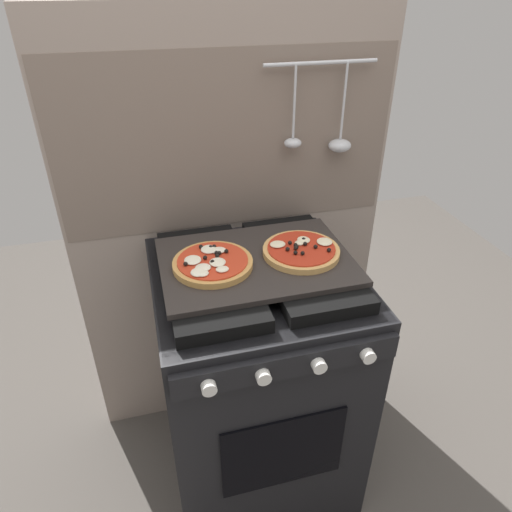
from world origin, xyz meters
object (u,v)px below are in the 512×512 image
object	(u,v)px
baking_tray	(256,261)
pizza_right	(301,250)
stove	(256,376)
pizza_left	(212,263)

from	to	relation	value
baking_tray	pizza_right	size ratio (longest dim) A/B	2.44
stove	baking_tray	size ratio (longest dim) A/B	1.67
pizza_left	stove	bearing A→B (deg)	2.80
stove	pizza_right	size ratio (longest dim) A/B	4.06
pizza_right	pizza_left	bearing A→B (deg)	-179.64
pizza_right	baking_tray	bearing A→B (deg)	177.31
pizza_left	pizza_right	bearing A→B (deg)	0.36
baking_tray	stove	bearing A→B (deg)	-90.00
stove	pizza_left	bearing A→B (deg)	-177.20
stove	pizza_left	world-z (taller)	pizza_left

